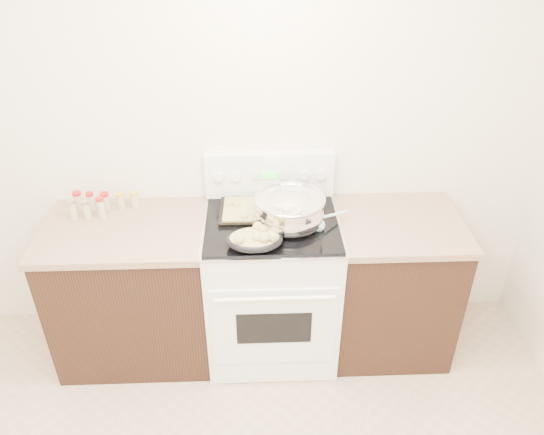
{
  "coord_description": "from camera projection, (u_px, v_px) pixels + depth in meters",
  "views": [
    {
      "loc": [
        0.25,
        -1.07,
        2.56
      ],
      "look_at": [
        0.35,
        1.37,
        1.0
      ],
      "focal_mm": 35.0,
      "sensor_mm": 36.0,
      "label": 1
    }
  ],
  "objects": [
    {
      "name": "baking_sheet",
      "position": [
        258.0,
        210.0,
        3.03
      ],
      "size": [
        0.44,
        0.31,
        0.06
      ],
      "color": "black",
      "rests_on": "kitchen_range"
    },
    {
      "name": "kitchen_range",
      "position": [
        272.0,
        283.0,
        3.22
      ],
      "size": [
        0.78,
        0.73,
        1.22
      ],
      "color": "white",
      "rests_on": "ground"
    },
    {
      "name": "counter_left",
      "position": [
        135.0,
        290.0,
        3.21
      ],
      "size": [
        0.93,
        0.67,
        0.92
      ],
      "color": "black",
      "rests_on": "ground"
    },
    {
      "name": "spice_jars",
      "position": [
        98.0,
        204.0,
        3.06
      ],
      "size": [
        0.38,
        0.15,
        0.13
      ],
      "color": "#BFB28C",
      "rests_on": "counter_left"
    },
    {
      "name": "room_shell",
      "position": [
        156.0,
        276.0,
        1.35
      ],
      "size": [
        4.1,
        3.6,
        2.75
      ],
      "color": "#F0E5D0",
      "rests_on": "ground"
    },
    {
      "name": "roasting_pan",
      "position": [
        255.0,
        239.0,
        2.74
      ],
      "size": [
        0.3,
        0.21,
        0.12
      ],
      "color": "black",
      "rests_on": "kitchen_range"
    },
    {
      "name": "mixing_bowl",
      "position": [
        290.0,
        211.0,
        2.89
      ],
      "size": [
        0.4,
        0.4,
        0.23
      ],
      "color": "silver",
      "rests_on": "kitchen_range"
    },
    {
      "name": "blue_ladle",
      "position": [
        321.0,
        224.0,
        2.89
      ],
      "size": [
        0.22,
        0.18,
        0.09
      ],
      "color": "#9EE5EB",
      "rests_on": "kitchen_range"
    },
    {
      "name": "wooden_spoon",
      "position": [
        257.0,
        217.0,
        2.99
      ],
      "size": [
        0.2,
        0.19,
        0.04
      ],
      "color": "tan",
      "rests_on": "kitchen_range"
    },
    {
      "name": "counter_right",
      "position": [
        390.0,
        283.0,
        3.26
      ],
      "size": [
        0.73,
        0.67,
        0.92
      ],
      "color": "black",
      "rests_on": "ground"
    }
  ]
}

